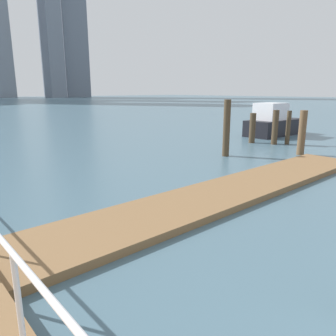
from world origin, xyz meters
name	(u,v)px	position (x,y,z in m)	size (l,w,h in m)	color
floating_dock	(229,192)	(3.32, 6.64, 0.09)	(13.64, 2.00, 0.18)	olive
dock_piling_0	(252,128)	(11.92, 11.76, 0.85)	(0.34, 0.34, 1.69)	#473826
dock_piling_1	(275,127)	(12.40, 10.61, 0.95)	(0.33, 0.33, 1.90)	#473826
dock_piling_2	(288,128)	(12.97, 10.14, 0.93)	(0.25, 0.25, 1.86)	#473826
dock_piling_3	(302,133)	(10.62, 8.19, 1.03)	(0.34, 0.34, 2.06)	brown
dock_piling_4	(227,128)	(7.73, 10.31, 1.28)	(0.31, 0.31, 2.55)	#473826
moored_boat_3	(273,123)	(15.72, 12.69, 0.81)	(4.64, 1.87, 2.15)	black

